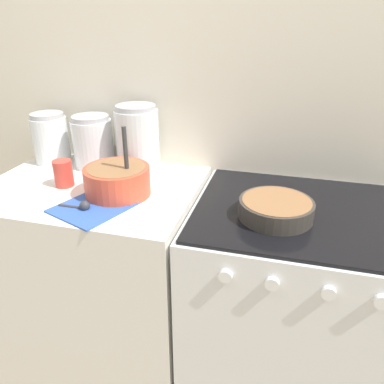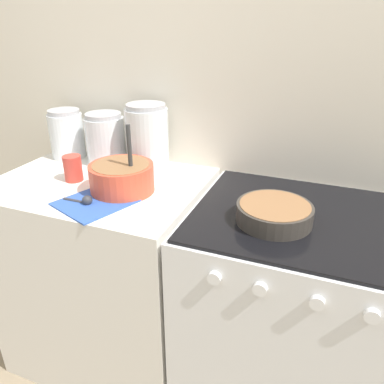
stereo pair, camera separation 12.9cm
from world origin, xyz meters
TOP-DOWN VIEW (x-y plane):
  - wall_back at (0.00, 0.65)m, footprint 4.66×0.05m
  - countertop_cabinet at (-0.41, 0.31)m, footprint 0.83×0.62m
  - stove at (0.39, 0.31)m, footprint 0.76×0.64m
  - mixing_bowl at (-0.27, 0.27)m, footprint 0.24×0.24m
  - baking_pan at (0.30, 0.24)m, footprint 0.24×0.24m
  - storage_jar_left at (-0.71, 0.51)m, footprint 0.16×0.16m
  - storage_jar_middle at (-0.50, 0.51)m, footprint 0.17×0.17m
  - storage_jar_right at (-0.29, 0.51)m, footprint 0.18×0.18m
  - tin_can at (-0.51, 0.29)m, footprint 0.07×0.07m
  - recipe_page at (-0.31, 0.14)m, footprint 0.29×0.30m
  - measuring_spoon at (-0.34, 0.12)m, footprint 0.12×0.04m

SIDE VIEW (x-z plane):
  - stove at x=0.39m, z-range 0.00..0.92m
  - countertop_cabinet at x=-0.41m, z-range 0.00..0.92m
  - recipe_page at x=-0.31m, z-range 0.92..0.93m
  - measuring_spoon at x=-0.34m, z-range 0.92..0.95m
  - baking_pan at x=0.30m, z-range 0.92..0.98m
  - tin_can at x=-0.51m, z-range 0.92..1.02m
  - mixing_bowl at x=-0.27m, z-range 0.85..1.11m
  - storage_jar_left at x=-0.71m, z-range 0.90..1.13m
  - storage_jar_middle at x=-0.50m, z-range 0.90..1.13m
  - storage_jar_right at x=-0.29m, z-range 0.90..1.18m
  - wall_back at x=0.00m, z-range 0.00..2.40m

